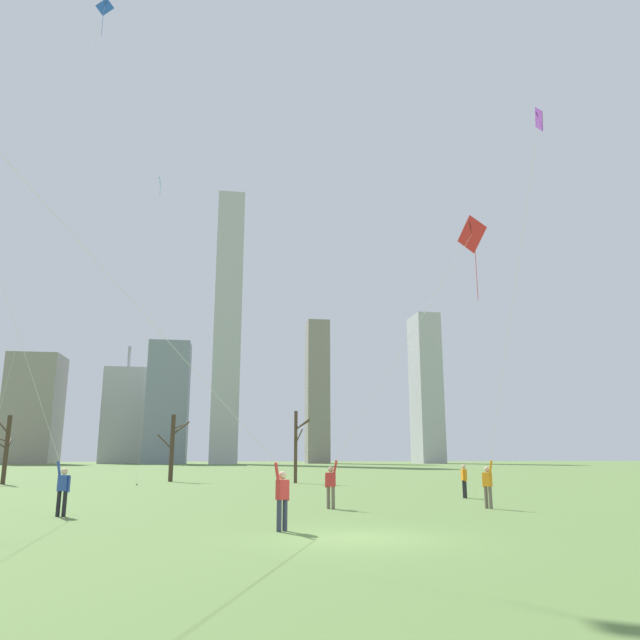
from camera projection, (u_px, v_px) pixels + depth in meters
name	position (u px, v px, depth m)	size (l,w,h in m)	color
ground_plane	(357.00, 538.00, 15.37)	(400.00, 400.00, 0.00)	#5B7A3D
kite_flyer_midfield_left_red	(359.00, 435.00, 23.49)	(4.91, 5.66, 10.58)	#726656
kite_flyer_far_back_pink	(33.00, 393.00, 21.43)	(6.01, 0.79, 14.58)	black
kite_flyer_midfield_center_green	(179.00, 378.00, 15.46)	(14.75, 8.80, 16.43)	#33384C
kite_flyer_foreground_left_purple	(493.00, 449.00, 23.78)	(0.54, 6.33, 14.20)	#726656
bystander_watching_nearby	(464.00, 479.00, 29.87)	(0.22, 0.51, 1.62)	black
distant_kite_drifting_left_blue	(94.00, 49.00, 33.56)	(3.68, 1.90, 27.55)	blue
distant_kite_low_near_trees_teal	(156.00, 228.00, 45.17)	(0.67, 2.61, 22.79)	teal
bare_tree_center	(6.00, 447.00, 44.63)	(2.09, 1.74, 4.99)	#423326
bare_tree_leftmost	(172.00, 446.00, 49.05)	(2.59, 1.21, 5.34)	#423326
bare_tree_rightmost	(296.00, 444.00, 46.48)	(1.20, 1.45, 5.45)	#4C3828
skyline_squat_block	(426.00, 388.00, 164.72)	(6.35, 10.73, 40.20)	#B2B2B7
skyline_wide_slab	(317.00, 391.00, 164.28)	(5.97, 6.80, 38.55)	gray
skyline_slender_spire	(228.00, 325.00, 153.92)	(6.76, 9.70, 69.20)	#B2B2B7
skyline_short_annex	(125.00, 415.00, 159.22)	(11.11, 8.06, 30.89)	#B2B2B7
skyline_mid_tower_right	(33.00, 409.00, 147.32)	(11.85, 11.61, 26.42)	gray
skyline_tall_tower	(168.00, 402.00, 150.51)	(10.00, 9.71, 30.05)	gray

